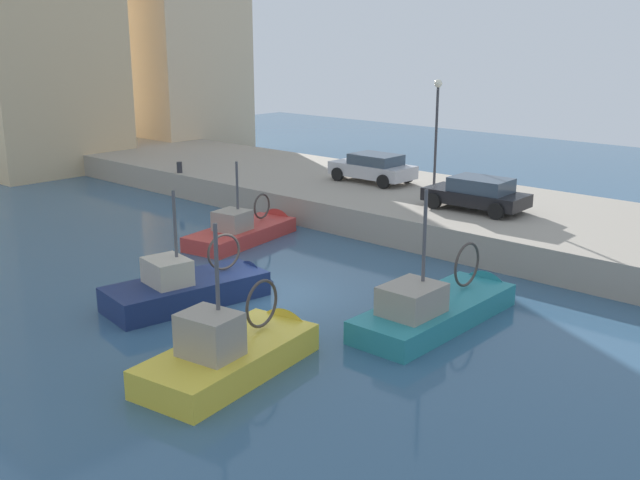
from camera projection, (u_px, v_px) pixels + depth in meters
water_surface at (266, 295)px, 23.51m from camera, size 80.00×80.00×0.00m
quay_wall at (462, 214)px, 31.52m from camera, size 9.00×56.00×1.20m
fishing_boat_navy at (198, 297)px, 23.02m from camera, size 5.91×2.85×4.45m
fishing_boat_teal at (442, 316)px, 21.48m from camera, size 6.59×2.25×4.89m
fishing_boat_red at (248, 236)px, 29.97m from camera, size 5.99×2.76×4.08m
fishing_boat_yellow at (240, 362)px, 18.44m from camera, size 5.79×2.81×4.77m
parked_car_black at (477, 193)px, 29.40m from camera, size 2.12×4.11×1.32m
parked_car_silver at (373, 167)px, 35.01m from camera, size 2.05×4.02×1.34m
mooring_bollard_north at (179, 167)px, 37.44m from camera, size 0.28×0.28×0.55m
quay_streetlamp at (437, 115)px, 33.17m from camera, size 0.36×0.36×4.83m
waterfront_building_west at (29, 11)px, 42.97m from camera, size 8.45×8.21×18.42m
waterfront_building_central at (173, 0)px, 50.43m from camera, size 7.57×8.16×20.24m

